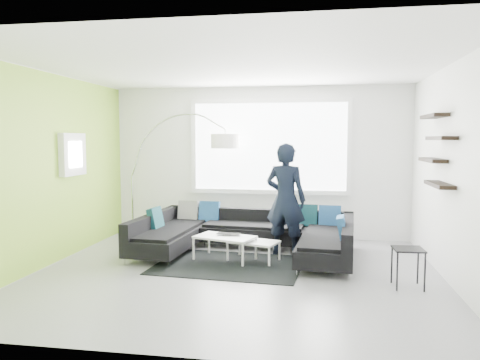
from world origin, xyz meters
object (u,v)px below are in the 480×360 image
object	(u,v)px
coffee_table	(239,249)
arc_lamp	(132,176)
sectional_sofa	(246,236)
side_table	(408,268)
person	(286,199)
laptop	(228,235)

from	to	relation	value
coffee_table	arc_lamp	bearing A→B (deg)	165.04
sectional_sofa	arc_lamp	distance (m)	2.74
sectional_sofa	coffee_table	distance (m)	0.35
coffee_table	side_table	size ratio (longest dim) A/B	2.30
sectional_sofa	person	world-z (taller)	person
side_table	laptop	distance (m)	2.64
coffee_table	arc_lamp	distance (m)	2.89
person	laptop	bearing A→B (deg)	43.13
laptop	arc_lamp	bearing A→B (deg)	148.81
coffee_table	side_table	distance (m)	2.46
person	coffee_table	bearing A→B (deg)	50.75
coffee_table	side_table	world-z (taller)	side_table
laptop	sectional_sofa	bearing A→B (deg)	54.73
side_table	person	distance (m)	2.23
sectional_sofa	side_table	size ratio (longest dim) A/B	7.01
coffee_table	laptop	bearing A→B (deg)	-171.31
arc_lamp	person	world-z (taller)	arc_lamp
arc_lamp	laptop	xyz separation A→B (m)	(2.12, -1.44, -0.77)
coffee_table	side_table	bearing A→B (deg)	-4.50
sectional_sofa	laptop	bearing A→B (deg)	-123.99
arc_lamp	side_table	xyz separation A→B (m)	(4.57, -2.39, -0.90)
sectional_sofa	person	bearing A→B (deg)	18.56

